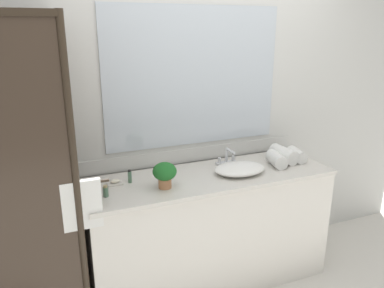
{
  "coord_description": "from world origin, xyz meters",
  "views": [
    {
      "loc": [
        -1.08,
        -2.25,
        1.9
      ],
      "look_at": [
        -0.15,
        0.0,
        1.15
      ],
      "focal_mm": 34.63,
      "sensor_mm": 36.0,
      "label": 1
    }
  ],
  "objects": [
    {
      "name": "ground_plane",
      "position": [
        0.0,
        0.0,
        0.0
      ],
      "size": [
        8.0,
        8.0,
        0.0
      ],
      "primitive_type": "plane",
      "color": "silver"
    },
    {
      "name": "wall_back_with_mirror",
      "position": [
        0.0,
        0.34,
        1.31
      ],
      "size": [
        4.4,
        0.06,
        2.6
      ],
      "color": "silver",
      "rests_on": "ground_plane"
    },
    {
      "name": "vanity_cabinet",
      "position": [
        0.0,
        0.01,
        0.45
      ],
      "size": [
        1.8,
        0.58,
        0.9
      ],
      "color": "silver",
      "rests_on": "ground_plane"
    },
    {
      "name": "shower_enclosure",
      "position": [
        -1.28,
        -0.19,
        1.03
      ],
      "size": [
        1.2,
        0.59,
        2.0
      ],
      "color": "#2D2319",
      "rests_on": "ground_plane"
    },
    {
      "name": "sink_basin",
      "position": [
        0.21,
        -0.05,
        0.93
      ],
      "size": [
        0.38,
        0.28,
        0.07
      ],
      "primitive_type": "ellipsoid",
      "color": "white",
      "rests_on": "vanity_cabinet"
    },
    {
      "name": "faucet",
      "position": [
        0.21,
        0.15,
        0.95
      ],
      "size": [
        0.17,
        0.15,
        0.13
      ],
      "color": "silver",
      "rests_on": "vanity_cabinet"
    },
    {
      "name": "potted_plant",
      "position": [
        -0.38,
        -0.09,
        1.0
      ],
      "size": [
        0.16,
        0.16,
        0.17
      ],
      "color": "#B77A51",
      "rests_on": "vanity_cabinet"
    },
    {
      "name": "soap_dish",
      "position": [
        -0.68,
        0.09,
        0.91
      ],
      "size": [
        0.1,
        0.07,
        0.04
      ],
      "color": "silver",
      "rests_on": "vanity_cabinet"
    },
    {
      "name": "amenity_bottle_conditioner",
      "position": [
        -0.58,
        0.08,
        0.94
      ],
      "size": [
        0.03,
        0.03,
        0.09
      ],
      "color": "#4C7056",
      "rests_on": "vanity_cabinet"
    },
    {
      "name": "amenity_bottle_lotion",
      "position": [
        -0.77,
        -0.08,
        0.94
      ],
      "size": [
        0.03,
        0.03,
        0.07
      ],
      "color": "#4C7056",
      "rests_on": "vanity_cabinet"
    },
    {
      "name": "rolled_towel_near_edge",
      "position": [
        0.76,
        0.02,
        0.95
      ],
      "size": [
        0.14,
        0.21,
        0.1
      ],
      "primitive_type": "cylinder",
      "rotation": [
        1.57,
        0.0,
        -0.21
      ],
      "color": "white",
      "rests_on": "vanity_cabinet"
    },
    {
      "name": "rolled_towel_middle",
      "position": [
        0.65,
        0.04,
        0.96
      ],
      "size": [
        0.13,
        0.24,
        0.12
      ],
      "primitive_type": "cylinder",
      "rotation": [
        1.57,
        0.0,
        0.05
      ],
      "color": "white",
      "rests_on": "vanity_cabinet"
    },
    {
      "name": "rolled_towel_far_edge",
      "position": [
        0.54,
        -0.02,
        0.95
      ],
      "size": [
        0.14,
        0.22,
        0.1
      ],
      "primitive_type": "cylinder",
      "rotation": [
        1.57,
        0.0,
        -0.2
      ],
      "color": "white",
      "rests_on": "vanity_cabinet"
    }
  ]
}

